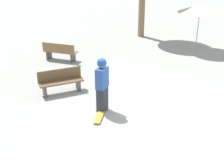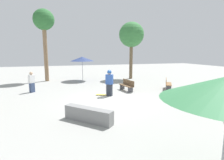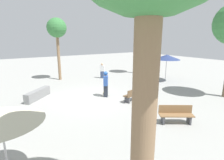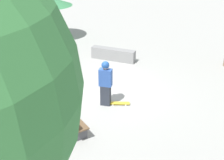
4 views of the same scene
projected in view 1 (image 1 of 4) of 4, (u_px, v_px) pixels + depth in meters
name	position (u px, v px, depth m)	size (l,w,h in m)	color
ground_plane	(133.00, 111.00, 10.10)	(60.00, 60.00, 0.00)	#9E9E99
skater_main	(102.00, 83.00, 9.74)	(0.54, 0.50, 1.79)	#282D38
skateboard	(99.00, 117.00, 9.62)	(0.81, 0.52, 0.07)	gold
bench_near	(61.00, 81.00, 11.22)	(0.68, 1.65, 0.85)	#47474C
bench_far	(60.00, 52.00, 14.35)	(1.26, 1.57, 0.85)	#47474C
shade_umbrella_cream	(200.00, 8.00, 15.22)	(2.15, 2.15, 2.30)	#B7B7BC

